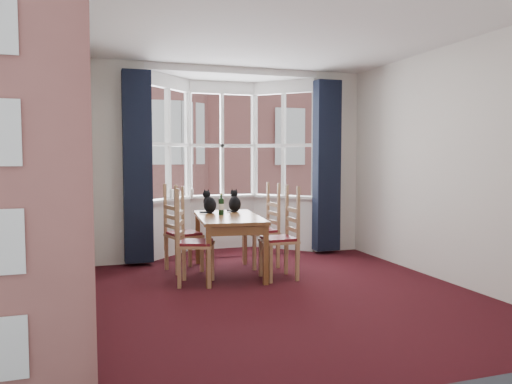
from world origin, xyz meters
name	(u,v)px	position (x,y,z in m)	size (l,w,h in m)	color
floor	(292,296)	(0.00, 0.00, 0.00)	(4.50, 4.50, 0.00)	black
ceiling	(293,30)	(0.00, 0.00, 2.80)	(4.50, 4.50, 0.00)	white
wall_left	(93,166)	(-2.00, 0.00, 1.40)	(4.50, 4.50, 0.00)	silver
wall_right	(450,165)	(2.00, 0.00, 1.40)	(4.50, 4.50, 0.00)	silver
wall_near	(429,171)	(0.00, -2.25, 1.40)	(4.00, 4.00, 0.00)	silver
wall_back_pier_left	(119,163)	(-1.65, 2.25, 1.40)	(0.70, 0.12, 2.80)	silver
wall_back_pier_right	(335,163)	(1.65, 2.25, 1.40)	(0.70, 0.12, 2.80)	silver
bay_window	(226,163)	(0.00, 2.75, 1.40)	(2.76, 0.94, 2.80)	white
curtain_left	(138,167)	(-1.42, 2.07, 1.35)	(0.38, 0.22, 2.60)	black
curtain_right	(327,166)	(1.42, 2.07, 1.35)	(0.38, 0.22, 2.60)	black
dining_table	(229,223)	(-0.37, 1.23, 0.65)	(0.92, 1.50, 0.74)	brown
chair_left_near	(188,244)	(-0.96, 0.83, 0.47)	(0.51, 0.53, 0.92)	#A67950
chair_left_far	(177,236)	(-0.98, 1.52, 0.47)	(0.49, 0.51, 0.92)	#A67950
chair_right_near	(286,240)	(0.23, 0.76, 0.47)	(0.40, 0.42, 0.92)	#A67950
chair_right_far	(267,232)	(0.25, 1.49, 0.47)	(0.43, 0.45, 0.92)	#A67950
cat_left	(210,204)	(-0.52, 1.64, 0.86)	(0.24, 0.27, 0.33)	black
cat_right	(235,203)	(-0.16, 1.69, 0.86)	(0.20, 0.25, 0.32)	black
wine_bottle	(221,205)	(-0.43, 1.38, 0.86)	(0.07, 0.07, 0.28)	black
candle_tall	(174,194)	(-0.85, 2.60, 0.94)	(0.06, 0.06, 0.13)	white
candle_short	(182,194)	(-0.72, 2.63, 0.92)	(0.06, 0.06, 0.11)	white
candle_extra	(192,193)	(-0.57, 2.65, 0.93)	(0.05, 0.05, 0.13)	white
street	(123,260)	(0.00, 32.25, -6.00)	(80.00, 80.00, 0.00)	#333335
tenement_building	(149,154)	(0.00, 14.01, 1.60)	(18.40, 7.80, 15.20)	#98554E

